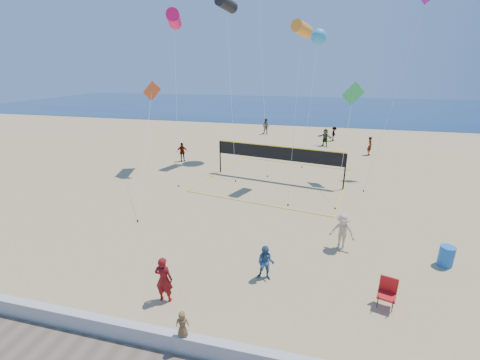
% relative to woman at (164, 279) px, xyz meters
% --- Properties ---
extents(ground, '(120.00, 120.00, 0.00)m').
position_rel_woman_xyz_m(ground, '(1.75, 1.11, -0.88)').
color(ground, tan).
rests_on(ground, ground).
extents(ocean, '(140.00, 50.00, 0.03)m').
position_rel_woman_xyz_m(ocean, '(1.75, 63.11, -0.87)').
color(ocean, navy).
rests_on(ocean, ground).
extents(seawall, '(32.00, 0.30, 0.60)m').
position_rel_woman_xyz_m(seawall, '(1.75, -1.89, -0.58)').
color(seawall, silver).
rests_on(seawall, ground).
extents(woman, '(0.67, 0.47, 1.76)m').
position_rel_woman_xyz_m(woman, '(0.00, 0.00, 0.00)').
color(woman, maroon).
rests_on(woman, ground).
extents(toddler, '(0.45, 0.34, 0.82)m').
position_rel_woman_xyz_m(toddler, '(1.55, -1.90, 0.13)').
color(toddler, brown).
rests_on(toddler, seawall).
extents(bystander_a, '(0.72, 0.56, 1.44)m').
position_rel_woman_xyz_m(bystander_a, '(3.29, 2.11, -0.16)').
color(bystander_a, '#32557D').
rests_on(bystander_a, ground).
extents(bystander_b, '(1.26, 0.90, 1.75)m').
position_rel_woman_xyz_m(bystander_b, '(6.30, 5.19, -0.00)').
color(bystander_b, tan).
rests_on(bystander_b, ground).
extents(far_person_0, '(1.07, 0.82, 1.69)m').
position_rel_woman_xyz_m(far_person_0, '(-6.84, 17.07, -0.04)').
color(far_person_0, gray).
rests_on(far_person_0, ground).
extents(far_person_1, '(1.75, 1.20, 1.82)m').
position_rel_woman_xyz_m(far_person_1, '(5.51, 26.31, 0.03)').
color(far_person_1, gray).
rests_on(far_person_1, ground).
extents(far_person_2, '(0.47, 0.67, 1.76)m').
position_rel_woman_xyz_m(far_person_2, '(9.66, 23.44, -0.00)').
color(far_person_2, gray).
rests_on(far_person_2, ground).
extents(far_person_3, '(1.06, 0.90, 1.92)m').
position_rel_woman_xyz_m(far_person_3, '(-1.70, 31.14, 0.08)').
color(far_person_3, gray).
rests_on(far_person_3, ground).
extents(far_person_4, '(0.84, 1.15, 1.59)m').
position_rel_woman_xyz_m(far_person_4, '(6.51, 29.17, -0.09)').
color(far_person_4, gray).
rests_on(far_person_4, ground).
extents(camp_chair, '(0.71, 0.84, 1.22)m').
position_rel_woman_xyz_m(camp_chair, '(7.66, 1.63, -0.26)').
color(camp_chair, '#B31415').
rests_on(camp_chair, ground).
extents(trash_barrel, '(0.74, 0.74, 0.90)m').
position_rel_woman_xyz_m(trash_barrel, '(10.53, 4.87, -0.43)').
color(trash_barrel, blue).
rests_on(trash_barrel, ground).
extents(volleyball_net, '(11.25, 11.13, 2.60)m').
position_rel_woman_xyz_m(volleyball_net, '(2.10, 14.05, 0.92)').
color(volleyball_net, black).
rests_on(volleyball_net, ground).
extents(kite_0, '(2.79, 6.33, 12.01)m').
position_rel_woman_xyz_m(kite_0, '(-6.32, 15.96, 10.48)').
color(kite_0, '#FF1357').
rests_on(kite_0, ground).
extents(kite_1, '(2.91, 6.67, 13.23)m').
position_rel_woman_xyz_m(kite_1, '(-2.97, 18.44, 11.75)').
color(kite_1, black).
rests_on(kite_1, ground).
extents(kite_2, '(1.33, 5.19, 10.74)m').
position_rel_woman_xyz_m(kite_2, '(3.32, 13.67, 9.34)').
color(kite_2, orange).
rests_on(kite_2, ground).
extents(kite_3, '(3.73, 8.25, 7.07)m').
position_rel_woman_xyz_m(kite_3, '(-7.05, 12.86, 5.01)').
color(kite_3, '#DA4F24').
rests_on(kite_3, ground).
extents(kite_4, '(1.51, 6.15, 7.08)m').
position_rel_woman_xyz_m(kite_4, '(6.89, 15.05, 5.07)').
color(kite_4, green).
rests_on(kite_4, ground).
extents(kite_5, '(4.10, 5.56, 13.62)m').
position_rel_woman_xyz_m(kite_5, '(11.17, 18.16, 11.04)').
color(kite_5, '#BE1BAB').
rests_on(kite_5, ground).
extents(kite_7, '(1.84, 8.66, 11.43)m').
position_rel_woman_xyz_m(kite_7, '(4.08, 25.41, 9.82)').
color(kite_7, '#31A3D7').
rests_on(kite_7, ground).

